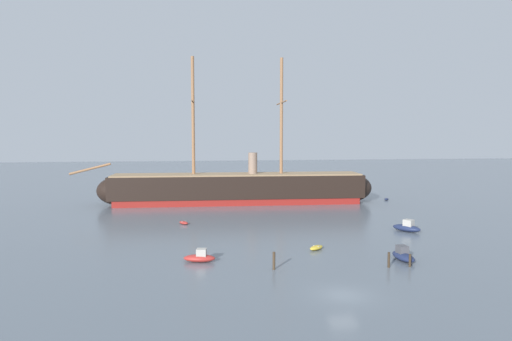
% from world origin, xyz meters
% --- Properties ---
extents(ground_plane, '(400.00, 400.00, 0.00)m').
position_xyz_m(ground_plane, '(0.00, 0.00, 0.00)').
color(ground_plane, slate).
extents(tall_ship, '(60.86, 12.77, 29.27)m').
position_xyz_m(tall_ship, '(-4.02, 54.06, 3.14)').
color(tall_ship, maroon).
rests_on(tall_ship, ground).
extents(motorboat_foreground_left, '(3.73, 2.09, 1.48)m').
position_xyz_m(motorboat_foreground_left, '(-12.34, 12.29, 0.52)').
color(motorboat_foreground_left, '#B22D28').
rests_on(motorboat_foreground_left, ground).
extents(motorboat_foreground_right, '(1.94, 4.01, 1.63)m').
position_xyz_m(motorboat_foreground_right, '(10.24, 9.78, 0.57)').
color(motorboat_foreground_right, '#1E284C').
rests_on(motorboat_foreground_right, ground).
extents(dinghy_near_centre, '(2.37, 2.19, 0.53)m').
position_xyz_m(dinghy_near_centre, '(1.86, 15.66, 0.27)').
color(dinghy_near_centre, gold).
rests_on(dinghy_near_centre, ground).
extents(motorboat_mid_right, '(3.92, 4.41, 1.76)m').
position_xyz_m(motorboat_mid_right, '(17.67, 24.10, 0.62)').
color(motorboat_mid_right, '#1E284C').
rests_on(motorboat_mid_right, ground).
extents(dinghy_alongside_bow, '(1.86, 2.13, 0.47)m').
position_xyz_m(dinghy_alongside_bow, '(-14.51, 33.87, 0.24)').
color(dinghy_alongside_bow, '#B22D28').
rests_on(dinghy_alongside_bow, ground).
extents(dinghy_far_right, '(1.72, 1.90, 0.42)m').
position_xyz_m(dinghy_far_right, '(27.77, 54.20, 0.21)').
color(dinghy_far_right, '#1E284C').
rests_on(dinghy_far_right, ground).
extents(mooring_piling_nearest, '(0.27, 0.27, 1.37)m').
position_xyz_m(mooring_piling_nearest, '(9.86, 7.37, 0.68)').
color(mooring_piling_nearest, '#382B1E').
rests_on(mooring_piling_nearest, ground).
extents(mooring_piling_left_pair, '(0.29, 0.29, 1.87)m').
position_xyz_m(mooring_piling_left_pair, '(-4.70, 8.36, 0.93)').
color(mooring_piling_left_pair, '#423323').
rests_on(mooring_piling_left_pair, ground).
extents(mooring_piling_right_pair, '(0.27, 0.27, 1.63)m').
position_xyz_m(mooring_piling_right_pair, '(7.51, 7.43, 0.81)').
color(mooring_piling_right_pair, '#382B1E').
rests_on(mooring_piling_right_pair, ground).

